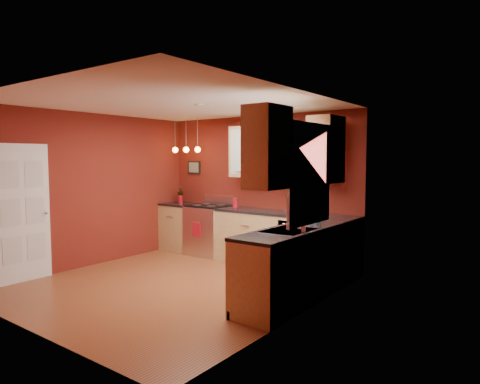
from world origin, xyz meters
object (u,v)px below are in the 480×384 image
Objects in this scene: soap_pump at (301,226)px; sink at (289,232)px; gas_range at (209,230)px; coffee_maker at (315,207)px; red_canister at (235,203)px.

sink is at bearing 159.73° from soap_pump.
gas_range is 4.79× the size of coffee_maker.
soap_pump is at bearing -36.09° from red_canister.
gas_range is 0.81m from red_canister.
sink is 4.08× the size of red_canister.
coffee_maker is at bearing 111.47° from soap_pump.
red_canister is 0.74× the size of coffee_maker.
gas_range is at bearing -167.85° from coffee_maker.
coffee_maker is (-0.47, 1.62, 0.13)m from sink.
red_canister is (-2.03, 1.55, 0.11)m from sink.
coffee_maker is at bearing 2.70° from red_canister.
sink is at bearing -65.11° from coffee_maker.
sink reaches higher than red_canister.
gas_range is 6.47× the size of red_canister.
coffee_maker is (1.56, 0.07, 0.02)m from red_canister.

